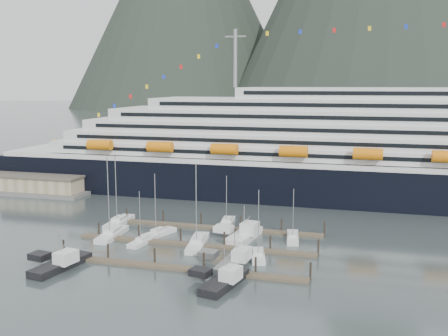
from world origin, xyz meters
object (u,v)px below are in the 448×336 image
Objects in this scene: sailboat_e at (119,222)px; sailboat_g at (293,238)px; sailboat_c at (143,241)px; sailboat_h at (258,256)px; trawler_a at (60,263)px; trawler_d at (224,280)px; sailboat_b at (112,235)px; cruise_ship at (380,156)px; trawler_c at (234,260)px; sailboat_f at (227,223)px; trawler_e at (243,235)px; sailboat_a at (159,233)px; sailboat_d at (198,243)px; warehouse at (24,182)px.

sailboat_g is (39.33, -1.24, -0.07)m from sailboat_e.
sailboat_c is 24.01m from sailboat_h.
trawler_a reaches higher than trawler_d.
sailboat_g is at bearing -61.92° from sailboat_c.
sailboat_b is 32.23m from sailboat_h.
cruise_ship is 16.45× the size of trawler_a.
sailboat_e is at bearing 63.70° from trawler_c.
trawler_d is (8.98, -34.97, 0.46)m from sailboat_f.
trawler_c is 1.06× the size of trawler_e.
sailboat_b is at bearing 94.12° from sailboat_g.
sailboat_g is 0.87× the size of trawler_a.
sailboat_a is at bearing 54.62° from sailboat_h.
trawler_c is (9.61, -8.87, 0.41)m from sailboat_d.
warehouse is at bearing 50.68° from trawler_a.
cruise_ship is at bearing -56.16° from sailboat_e.
trawler_c is at bearing -61.28° from trawler_a.
sailboat_d reaches higher than trawler_a.
sailboat_h is at bearing -146.14° from trawler_e.
sailboat_c is 21.82m from trawler_c.
sailboat_b is 1.38× the size of trawler_a.
cruise_ship reaches higher than trawler_c.
trawler_e is (26.31, 24.86, 0.09)m from trawler_a.
sailboat_b reaches higher than trawler_d.
sailboat_d is at bearing -117.28° from sailboat_e.
sailboat_h reaches higher than warehouse.
sailboat_a is at bearing 60.72° from trawler_c.
sailboat_f is (11.48, 12.07, -0.01)m from sailboat_a.
trawler_e is (17.70, 1.96, 0.55)m from sailboat_a.
trawler_d is (29.36, -19.33, 0.40)m from sailboat_b.
warehouse is (-102.03, -12.94, -9.79)m from cruise_ship.
sailboat_h is at bearing -117.38° from sailboat_d.
sailboat_e reaches higher than trawler_e.
sailboat_b is 18.93m from sailboat_d.
warehouse is 72.64m from sailboat_f.
warehouse is 3.93× the size of sailboat_f.
sailboat_d is 21.23m from trawler_d.
sailboat_h reaches higher than trawler_e.
sailboat_f is at bearing -133.20° from cruise_ship.
sailboat_f is (1.46, 16.49, -0.04)m from sailboat_d.
trawler_c is (28.24, 9.61, -0.02)m from trawler_a.
sailboat_c is 0.67× the size of sailboat_e.
trawler_e is (7.68, 6.38, 0.52)m from sailboat_d.
sailboat_e is at bearing 90.29° from trawler_e.
sailboat_c is 0.84× the size of trawler_c.
sailboat_h is 11.86m from trawler_e.
trawler_e is (29.69, -3.83, 0.51)m from sailboat_e.
sailboat_f is 11.88m from trawler_e.
sailboat_c reaches higher than trawler_a.
sailboat_e is (-11.99, 5.80, 0.03)m from sailboat_a.
trawler_c is at bearing -168.90° from sailboat_f.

